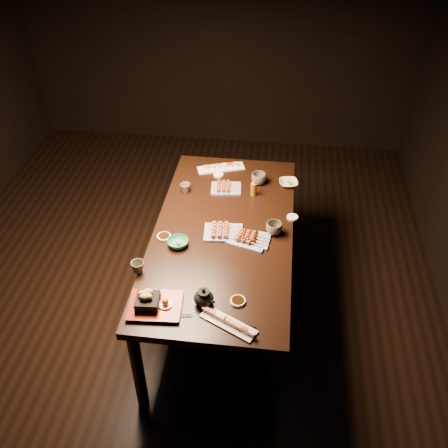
{
  "coord_description": "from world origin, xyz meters",
  "views": [
    {
      "loc": [
        0.68,
        -2.51,
        2.82
      ],
      "look_at": [
        0.37,
        0.02,
        0.77
      ],
      "focal_mm": 40.0,
      "sensor_mm": 36.0,
      "label": 1
    }
  ],
  "objects_px": {
    "edamame_bowl_cream": "(288,183)",
    "tempura_tray": "(155,301)",
    "yakitori_plate_right": "(248,237)",
    "edamame_bowl_green": "(178,243)",
    "teacup_mid_right": "(274,228)",
    "teapot": "(204,297)",
    "yakitori_plate_center": "(223,230)",
    "yakitori_plate_left": "(226,186)",
    "dining_table": "(223,273)",
    "condiment_bottle": "(254,187)",
    "teacup_far_right": "(259,179)",
    "sushi_platter_near": "(228,322)",
    "sushi_platter_far": "(221,166)",
    "teacup_far_left": "(185,188)",
    "teacup_near_left": "(138,267)"
  },
  "relations": [
    {
      "from": "edamame_bowl_cream",
      "to": "tempura_tray",
      "type": "height_order",
      "value": "tempura_tray"
    },
    {
      "from": "yakitori_plate_right",
      "to": "edamame_bowl_green",
      "type": "distance_m",
      "value": 0.45
    },
    {
      "from": "teacup_mid_right",
      "to": "teapot",
      "type": "relative_size",
      "value": 0.8
    },
    {
      "from": "yakitori_plate_center",
      "to": "yakitori_plate_left",
      "type": "xyz_separation_m",
      "value": [
        -0.04,
        0.5,
        -0.0
      ]
    },
    {
      "from": "yakitori_plate_right",
      "to": "teacup_mid_right",
      "type": "bearing_deg",
      "value": 46.6
    },
    {
      "from": "dining_table",
      "to": "condiment_bottle",
      "type": "height_order",
      "value": "condiment_bottle"
    },
    {
      "from": "yakitori_plate_left",
      "to": "teapot",
      "type": "distance_m",
      "value": 1.11
    },
    {
      "from": "yakitori_plate_center",
      "to": "teacup_far_right",
      "type": "xyz_separation_m",
      "value": [
        0.18,
        0.61,
        0.01
      ]
    },
    {
      "from": "dining_table",
      "to": "teacup_mid_right",
      "type": "distance_m",
      "value": 0.53
    },
    {
      "from": "sushi_platter_near",
      "to": "edamame_bowl_green",
      "type": "bearing_deg",
      "value": 150.32
    },
    {
      "from": "teacup_far_right",
      "to": "sushi_platter_far",
      "type": "bearing_deg",
      "value": 151.44
    },
    {
      "from": "yakitori_plate_center",
      "to": "teacup_far_left",
      "type": "distance_m",
      "value": 0.54
    },
    {
      "from": "teacup_mid_right",
      "to": "teacup_far_left",
      "type": "xyz_separation_m",
      "value": [
        -0.65,
        0.39,
        -0.01
      ]
    },
    {
      "from": "yakitori_plate_left",
      "to": "teacup_far_left",
      "type": "relative_size",
      "value": 2.99
    },
    {
      "from": "sushi_platter_near",
      "to": "sushi_platter_far",
      "type": "distance_m",
      "value": 1.53
    },
    {
      "from": "edamame_bowl_cream",
      "to": "teacup_mid_right",
      "type": "height_order",
      "value": "teacup_mid_right"
    },
    {
      "from": "edamame_bowl_cream",
      "to": "teacup_far_right",
      "type": "xyz_separation_m",
      "value": [
        -0.22,
        -0.01,
        0.03
      ]
    },
    {
      "from": "sushi_platter_near",
      "to": "teacup_far_right",
      "type": "xyz_separation_m",
      "value": [
        0.06,
        1.35,
        0.02
      ]
    },
    {
      "from": "sushi_platter_far",
      "to": "edamame_bowl_green",
      "type": "distance_m",
      "value": 0.93
    },
    {
      "from": "teapot",
      "to": "edamame_bowl_green",
      "type": "bearing_deg",
      "value": 147.57
    },
    {
      "from": "yakitori_plate_left",
      "to": "teacup_mid_right",
      "type": "relative_size",
      "value": 2.04
    },
    {
      "from": "yakitori_plate_right",
      "to": "edamame_bowl_cream",
      "type": "height_order",
      "value": "yakitori_plate_right"
    },
    {
      "from": "dining_table",
      "to": "condiment_bottle",
      "type": "distance_m",
      "value": 0.64
    },
    {
      "from": "edamame_bowl_cream",
      "to": "teapot",
      "type": "distance_m",
      "value": 1.3
    },
    {
      "from": "sushi_platter_near",
      "to": "teapot",
      "type": "distance_m",
      "value": 0.2
    },
    {
      "from": "sushi_platter_far",
      "to": "edamame_bowl_cream",
      "type": "xyz_separation_m",
      "value": [
        0.52,
        -0.16,
        -0.01
      ]
    },
    {
      "from": "edamame_bowl_green",
      "to": "teacup_mid_right",
      "type": "relative_size",
      "value": 1.27
    },
    {
      "from": "teapot",
      "to": "condiment_bottle",
      "type": "bearing_deg",
      "value": 110.26
    },
    {
      "from": "sushi_platter_near",
      "to": "teacup_near_left",
      "type": "distance_m",
      "value": 0.66
    },
    {
      "from": "dining_table",
      "to": "teacup_far_right",
      "type": "bearing_deg",
      "value": 83.42
    },
    {
      "from": "teacup_near_left",
      "to": "teacup_far_left",
      "type": "height_order",
      "value": "teacup_near_left"
    },
    {
      "from": "yakitori_plate_right",
      "to": "tempura_tray",
      "type": "height_order",
      "value": "tempura_tray"
    },
    {
      "from": "yakitori_plate_left",
      "to": "teacup_near_left",
      "type": "distance_m",
      "value": 1.0
    },
    {
      "from": "sushi_platter_near",
      "to": "sushi_platter_far",
      "type": "height_order",
      "value": "sushi_platter_far"
    },
    {
      "from": "yakitori_plate_left",
      "to": "tempura_tray",
      "type": "relative_size",
      "value": 0.74
    },
    {
      "from": "teacup_near_left",
      "to": "teacup_far_right",
      "type": "bearing_deg",
      "value": 57.79
    },
    {
      "from": "edamame_bowl_cream",
      "to": "teacup_far_left",
      "type": "bearing_deg",
      "value": -166.25
    },
    {
      "from": "teacup_far_right",
      "to": "tempura_tray",
      "type": "bearing_deg",
      "value": -110.41
    },
    {
      "from": "yakitori_plate_center",
      "to": "yakitori_plate_right",
      "type": "height_order",
      "value": "yakitori_plate_center"
    },
    {
      "from": "teacup_near_left",
      "to": "tempura_tray",
      "type": "bearing_deg",
      "value": -58.0
    },
    {
      "from": "sushi_platter_far",
      "to": "yakitori_plate_center",
      "type": "distance_m",
      "value": 0.78
    },
    {
      "from": "yakitori_plate_right",
      "to": "tempura_tray",
      "type": "relative_size",
      "value": 0.82
    },
    {
      "from": "edamame_bowl_green",
      "to": "teacup_mid_right",
      "type": "xyz_separation_m",
      "value": [
        0.59,
        0.19,
        0.02
      ]
    },
    {
      "from": "sushi_platter_far",
      "to": "condiment_bottle",
      "type": "distance_m",
      "value": 0.42
    },
    {
      "from": "dining_table",
      "to": "teacup_far_right",
      "type": "height_order",
      "value": "teacup_far_right"
    },
    {
      "from": "dining_table",
      "to": "tempura_tray",
      "type": "bearing_deg",
      "value": -100.8
    },
    {
      "from": "sushi_platter_near",
      "to": "edamame_bowl_green",
      "type": "xyz_separation_m",
      "value": [
        -0.39,
        0.59,
        0.0
      ]
    },
    {
      "from": "yakitori_plate_left",
      "to": "tempura_tray",
      "type": "xyz_separation_m",
      "value": [
        -0.25,
        -1.17,
        0.03
      ]
    },
    {
      "from": "tempura_tray",
      "to": "teapot",
      "type": "distance_m",
      "value": 0.27
    },
    {
      "from": "edamame_bowl_green",
      "to": "teacup_far_right",
      "type": "bearing_deg",
      "value": 59.03
    }
  ]
}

